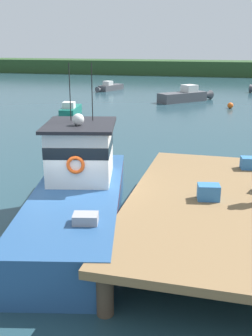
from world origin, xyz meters
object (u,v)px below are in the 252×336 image
crate_stack_near_edge (209,192)px  mooring_buoy_spare_mooring (54,137)px  mooring_buoy_channel_marker (168,100)px  crate_single_far (250,163)px  moored_boat_outer_mooring (186,96)px  moored_boat_far_right (110,87)px  moored_boat_near_channel (70,111)px  main_fishing_boat (79,191)px  mooring_buoy_inshore (230,105)px

crate_stack_near_edge → mooring_buoy_spare_mooring: size_ratio=1.55×
crate_stack_near_edge → mooring_buoy_spare_mooring: 13.72m
mooring_buoy_channel_marker → crate_single_far: bearing=-75.0°
moored_boat_outer_mooring → mooring_buoy_spare_mooring: (-5.52, -18.14, -0.34)m
moored_boat_far_right → moored_boat_near_channel: (1.94, -17.13, -0.01)m
mooring_buoy_spare_mooring → moored_boat_outer_mooring: bearing=73.1°
main_fishing_boat → crate_stack_near_edge: size_ratio=16.60×
mooring_buoy_channel_marker → main_fishing_boat: bearing=-87.0°
crate_single_far → crate_stack_near_edge: bearing=-110.4°
crate_single_far → mooring_buoy_spare_mooring: crate_single_far is taller
crate_stack_near_edge → mooring_buoy_spare_mooring: bearing=132.5°
moored_boat_far_right → mooring_buoy_inshore: size_ratio=8.78×
moored_boat_near_channel → mooring_buoy_inshore: (11.94, 6.77, -0.12)m
crate_stack_near_edge → moored_boat_far_right: crate_stack_near_edge is taller
crate_single_far → mooring_buoy_inshore: crate_single_far is taller
moored_boat_near_channel → mooring_buoy_channel_marker: 11.58m
mooring_buoy_spare_mooring → mooring_buoy_channel_marker: bearing=77.8°
mooring_buoy_spare_mooring → mooring_buoy_channel_marker: mooring_buoy_spare_mooring is taller
main_fishing_boat → crate_stack_near_edge: bearing=-3.2°
crate_stack_near_edge → moored_boat_far_right: bearing=110.8°
moored_boat_outer_mooring → moored_boat_near_channel: 12.75m
crate_stack_near_edge → moored_boat_near_channel: crate_stack_near_edge is taller
moored_boat_far_right → moored_boat_near_channel: moored_boat_far_right is taller
moored_boat_outer_mooring → mooring_buoy_inshore: bearing=-38.7°
moored_boat_outer_mooring → mooring_buoy_spare_mooring: 18.97m
mooring_buoy_channel_marker → crate_stack_near_edge: bearing=-79.1°
crate_stack_near_edge → main_fishing_boat: bearing=176.8°
crate_single_far → moored_boat_outer_mooring: (-4.92, 24.94, -0.88)m
mooring_buoy_spare_mooring → crate_stack_near_edge: bearing=-47.5°
moored_boat_far_right → mooring_buoy_inshore: 17.32m
main_fishing_boat → mooring_buoy_channel_marker: main_fishing_boat is taller
moored_boat_far_right → mooring_buoy_channel_marker: bearing=-42.2°
moored_boat_near_channel → moored_boat_outer_mooring: bearing=52.5°
mooring_buoy_spare_mooring → moored_boat_near_channel: bearing=105.6°
crate_single_far → moored_boat_near_channel: bearing=130.6°
moored_boat_near_channel → mooring_buoy_channel_marker: bearing=58.2°
crate_single_far → moored_boat_near_channel: 19.54m
mooring_buoy_spare_mooring → mooring_buoy_channel_marker: 18.28m
moored_boat_near_channel → mooring_buoy_spare_mooring: size_ratio=11.34×
main_fishing_boat → moored_boat_near_channel: size_ratio=2.27×
moored_boat_outer_mooring → mooring_buoy_channel_marker: bearing=-170.5°
mooring_buoy_inshore → moored_boat_near_channel: bearing=-150.5°
main_fishing_boat → mooring_buoy_spare_mooring: size_ratio=25.75×
crate_stack_near_edge → moored_boat_far_right: size_ratio=0.14×
moored_boat_near_channel → mooring_buoy_spare_mooring: 8.33m
moored_boat_outer_mooring → moored_boat_near_channel: (-7.76, -10.12, -0.15)m
moored_boat_far_right → mooring_buoy_inshore: (13.88, -10.36, -0.13)m
main_fishing_boat → mooring_buoy_inshore: main_fishing_boat is taller
crate_single_far → moored_boat_near_channel: crate_single_far is taller
crate_stack_near_edge → moored_boat_outer_mooring: crate_stack_near_edge is taller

